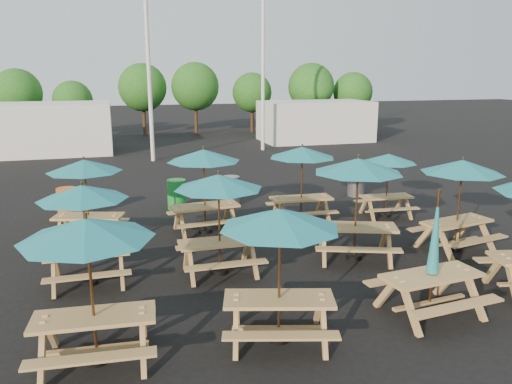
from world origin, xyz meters
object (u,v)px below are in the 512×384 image
object	(u,v)px
picnic_unit_0	(87,239)
waste_bin_3	(356,183)
picnic_unit_2	(85,171)
picnic_unit_11	(389,162)
picnic_unit_10	(462,172)
picnic_unit_3	(280,227)
picnic_unit_8	(302,157)
waste_bin_2	(231,191)
waste_bin_1	(177,194)
picnic_unit_4	(219,188)
picnic_unit_7	(358,172)
waste_bin_0	(68,204)
picnic_unit_6	(433,265)
picnic_unit_5	(204,161)
picnic_unit_1	(83,199)

from	to	relation	value
picnic_unit_0	waste_bin_3	xyz separation A→B (m)	(8.92, 8.79, -1.55)
picnic_unit_2	picnic_unit_11	distance (m)	8.90
picnic_unit_11	waste_bin_3	bearing A→B (deg)	87.22
picnic_unit_10	picnic_unit_11	distance (m)	3.24
picnic_unit_10	picnic_unit_11	xyz separation A→B (m)	(-0.14, 3.22, -0.30)
picnic_unit_3	picnic_unit_8	world-z (taller)	picnic_unit_3
picnic_unit_10	waste_bin_2	size ratio (longest dim) A/B	2.39
picnic_unit_2	picnic_unit_10	size ratio (longest dim) A/B	1.00
picnic_unit_3	waste_bin_2	size ratio (longest dim) A/B	2.46
picnic_unit_8	picnic_unit_10	world-z (taller)	picnic_unit_10
picnic_unit_11	waste_bin_1	xyz separation A→B (m)	(-6.24, 2.72, -1.24)
picnic_unit_4	picnic_unit_7	world-z (taller)	picnic_unit_7
picnic_unit_8	waste_bin_0	size ratio (longest dim) A/B	2.35
picnic_unit_7	waste_bin_2	world-z (taller)	picnic_unit_7
picnic_unit_4	waste_bin_2	world-z (taller)	picnic_unit_4
picnic_unit_0	picnic_unit_10	distance (m)	9.15
picnic_unit_3	picnic_unit_11	world-z (taller)	picnic_unit_3
picnic_unit_4	waste_bin_2	size ratio (longest dim) A/B	2.34
picnic_unit_10	picnic_unit_7	bearing A→B (deg)	165.96
picnic_unit_0	picnic_unit_6	xyz separation A→B (m)	(6.00, -0.03, -1.05)
waste_bin_3	picnic_unit_7	bearing A→B (deg)	-117.12
picnic_unit_3	picnic_unit_5	world-z (taller)	picnic_unit_5
picnic_unit_2	waste_bin_0	size ratio (longest dim) A/B	2.40
picnic_unit_6	waste_bin_1	bearing A→B (deg)	106.32
picnic_unit_2	picnic_unit_3	size ratio (longest dim) A/B	0.98
picnic_unit_0	picnic_unit_1	size ratio (longest dim) A/B	1.08
waste_bin_1	picnic_unit_5	bearing A→B (deg)	-80.38
picnic_unit_4	waste_bin_0	xyz separation A→B (m)	(-3.66, 5.49, -1.49)
waste_bin_2	waste_bin_3	world-z (taller)	same
picnic_unit_7	waste_bin_0	world-z (taller)	picnic_unit_7
picnic_unit_11	waste_bin_3	distance (m)	3.04
waste_bin_2	picnic_unit_2	bearing A→B (deg)	-148.03
picnic_unit_1	picnic_unit_8	bearing A→B (deg)	26.33
picnic_unit_5	waste_bin_0	world-z (taller)	picnic_unit_5
waste_bin_2	picnic_unit_7	bearing A→B (deg)	-73.07
picnic_unit_0	picnic_unit_10	xyz separation A→B (m)	(8.71, 2.82, -0.01)
picnic_unit_8	picnic_unit_11	distance (m)	2.81
picnic_unit_6	waste_bin_2	xyz separation A→B (m)	(-1.82, 8.81, -0.50)
picnic_unit_10	picnic_unit_3	bearing A→B (deg)	-163.25
picnic_unit_1	picnic_unit_8	distance (m)	6.75
picnic_unit_3	picnic_unit_5	size ratio (longest dim) A/B	1.01
picnic_unit_2	picnic_unit_6	bearing A→B (deg)	-27.50
picnic_unit_0	picnic_unit_7	xyz separation A→B (m)	(5.95, 2.98, 0.11)
picnic_unit_6	waste_bin_0	world-z (taller)	picnic_unit_6
waste_bin_3	picnic_unit_10	bearing A→B (deg)	-92.07
picnic_unit_0	picnic_unit_3	distance (m)	2.97
picnic_unit_4	picnic_unit_7	xyz separation A→B (m)	(3.35, 0.01, 0.17)
picnic_unit_0	picnic_unit_8	size ratio (longest dim) A/B	1.02
picnic_unit_0	picnic_unit_4	world-z (taller)	picnic_unit_0
picnic_unit_3	picnic_unit_11	size ratio (longest dim) A/B	1.20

